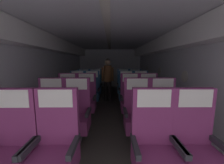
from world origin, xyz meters
name	(u,v)px	position (x,y,z in m)	size (l,w,h in m)	color
ground	(109,112)	(0.00, 4.03, -0.01)	(3.69, 8.46, 0.02)	#3D3833
fuselage_shell	(109,57)	(0.00, 4.30, 1.57)	(3.57, 8.11, 2.16)	silver
seat_a_left_window	(11,150)	(-1.02, 1.57, 0.48)	(0.50, 0.47, 1.14)	#38383D
seat_a_left_aisle	(55,149)	(-0.54, 1.58, 0.48)	(0.50, 0.47, 1.14)	#38383D
seat_a_right_aisle	(196,149)	(1.01, 1.57, 0.48)	(0.50, 0.47, 1.14)	#38383D
seat_a_right_window	(154,149)	(0.54, 1.57, 0.48)	(0.50, 0.47, 1.14)	#38383D
seat_b_left_window	(51,115)	(-1.02, 2.56, 0.48)	(0.50, 0.47, 1.14)	#38383D
seat_b_left_aisle	(77,115)	(-0.55, 2.55, 0.48)	(0.50, 0.47, 1.14)	#38383D
seat_b_right_aisle	(163,115)	(1.01, 2.55, 0.48)	(0.50, 0.47, 1.14)	#38383D
seat_b_right_window	(137,115)	(0.54, 2.55, 0.48)	(0.50, 0.47, 1.14)	#38383D
seat_c_left_window	(68,100)	(-1.02, 3.54, 0.48)	(0.50, 0.47, 1.14)	#38383D
seat_c_left_aisle	(86,100)	(-0.56, 3.54, 0.48)	(0.50, 0.47, 1.14)	#38383D
seat_c_right_aisle	(149,100)	(1.01, 3.54, 0.48)	(0.50, 0.47, 1.14)	#38383D
seat_c_right_window	(130,100)	(0.54, 3.51, 0.48)	(0.50, 0.47, 1.14)	#38383D
seat_d_left_window	(77,91)	(-1.01, 4.51, 0.48)	(0.50, 0.47, 1.14)	#38383D
seat_d_left_aisle	(92,92)	(-0.54, 4.50, 0.48)	(0.50, 0.47, 1.14)	#38383D
seat_d_right_aisle	(141,91)	(1.02, 4.52, 0.48)	(0.50, 0.47, 1.14)	#38383D
seat_d_right_window	(126,91)	(0.55, 4.52, 0.48)	(0.50, 0.47, 1.14)	#38383D
seat_e_left_window	(84,86)	(-1.01, 5.48, 0.48)	(0.50, 0.47, 1.14)	#38383D
seat_e_left_aisle	(95,86)	(-0.55, 5.48, 0.48)	(0.50, 0.47, 1.14)	#38383D
seat_e_right_aisle	(135,86)	(1.01, 5.49, 0.48)	(0.50, 0.47, 1.14)	#38383D
seat_e_right_window	(123,86)	(0.55, 5.50, 0.48)	(0.50, 0.47, 1.14)	#38383D
flight_attendant	(108,75)	(-0.06, 5.09, 0.94)	(0.43, 0.28, 1.54)	black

